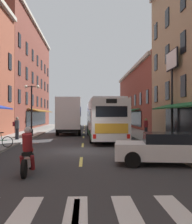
{
  "coord_description": "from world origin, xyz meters",
  "views": [
    {
      "loc": [
        0.21,
        -15.43,
        2.09
      ],
      "look_at": [
        1.0,
        5.24,
        2.31
      ],
      "focal_mm": 42.78,
      "sensor_mm": 36.0,
      "label": 1
    }
  ],
  "objects_px": {
    "box_truck": "(69,116)",
    "sedan_near": "(73,125)",
    "transit_bus": "(104,119)",
    "pedestrian_near": "(17,127)",
    "street_lamp_twin": "(32,107)",
    "sedan_mid": "(170,148)",
    "motorcycle_rider": "(28,154)",
    "pedestrian_mid": "(146,127)",
    "billboard_sign": "(172,72)"
  },
  "relations": [
    {
      "from": "pedestrian_mid",
      "to": "street_lamp_twin",
      "type": "height_order",
      "value": "street_lamp_twin"
    },
    {
      "from": "billboard_sign",
      "to": "box_truck",
      "type": "xyz_separation_m",
      "value": [
        -8.6,
        7.59,
        -3.51
      ]
    },
    {
      "from": "transit_bus",
      "to": "street_lamp_twin",
      "type": "distance_m",
      "value": 6.92
    },
    {
      "from": "transit_bus",
      "to": "box_truck",
      "type": "relative_size",
      "value": 1.73
    },
    {
      "from": "billboard_sign",
      "to": "street_lamp_twin",
      "type": "bearing_deg",
      "value": 160.93
    },
    {
      "from": "pedestrian_mid",
      "to": "pedestrian_near",
      "type": "bearing_deg",
      "value": -79.42
    },
    {
      "from": "motorcycle_rider",
      "to": "billboard_sign",
      "type": "bearing_deg",
      "value": 51.84
    },
    {
      "from": "box_truck",
      "to": "street_lamp_twin",
      "type": "height_order",
      "value": "street_lamp_twin"
    },
    {
      "from": "street_lamp_twin",
      "to": "pedestrian_mid",
      "type": "bearing_deg",
      "value": -0.95
    },
    {
      "from": "box_truck",
      "to": "motorcycle_rider",
      "type": "xyz_separation_m",
      "value": [
        -0.3,
        -18.9,
        -1.24
      ]
    },
    {
      "from": "transit_bus",
      "to": "pedestrian_near",
      "type": "xyz_separation_m",
      "value": [
        -7.01,
        -1.73,
        -0.67
      ]
    },
    {
      "from": "billboard_sign",
      "to": "sedan_mid",
      "type": "height_order",
      "value": "billboard_sign"
    },
    {
      "from": "sedan_mid",
      "to": "motorcycle_rider",
      "type": "xyz_separation_m",
      "value": [
        -5.6,
        -1.51,
        0.02
      ]
    },
    {
      "from": "transit_bus",
      "to": "billboard_sign",
      "type": "bearing_deg",
      "value": -22.92
    },
    {
      "from": "box_truck",
      "to": "motorcycle_rider",
      "type": "bearing_deg",
      "value": -90.9
    },
    {
      "from": "transit_bus",
      "to": "box_truck",
      "type": "bearing_deg",
      "value": 121.67
    },
    {
      "from": "billboard_sign",
      "to": "motorcycle_rider",
      "type": "height_order",
      "value": "billboard_sign"
    },
    {
      "from": "billboard_sign",
      "to": "transit_bus",
      "type": "height_order",
      "value": "billboard_sign"
    },
    {
      "from": "box_truck",
      "to": "pedestrian_near",
      "type": "relative_size",
      "value": 3.93
    },
    {
      "from": "sedan_near",
      "to": "pedestrian_near",
      "type": "xyz_separation_m",
      "value": [
        -3.63,
        -17.27,
        0.41
      ]
    },
    {
      "from": "billboard_sign",
      "to": "motorcycle_rider",
      "type": "distance_m",
      "value": 15.16
    },
    {
      "from": "box_truck",
      "to": "sedan_near",
      "type": "height_order",
      "value": "box_truck"
    },
    {
      "from": "sedan_mid",
      "to": "street_lamp_twin",
      "type": "relative_size",
      "value": 1.0
    },
    {
      "from": "box_truck",
      "to": "sedan_near",
      "type": "relative_size",
      "value": 1.45
    },
    {
      "from": "motorcycle_rider",
      "to": "street_lamp_twin",
      "type": "distance_m",
      "value": 15.84
    },
    {
      "from": "sedan_near",
      "to": "street_lamp_twin",
      "type": "distance_m",
      "value": 14.19
    },
    {
      "from": "transit_bus",
      "to": "street_lamp_twin",
      "type": "bearing_deg",
      "value": 164.16
    },
    {
      "from": "pedestrian_near",
      "to": "street_lamp_twin",
      "type": "bearing_deg",
      "value": 178.34
    },
    {
      "from": "pedestrian_mid",
      "to": "box_truck",
      "type": "bearing_deg",
      "value": -122.83
    },
    {
      "from": "motorcycle_rider",
      "to": "pedestrian_near",
      "type": "xyz_separation_m",
      "value": [
        -3.42,
        11.82,
        0.37
      ]
    },
    {
      "from": "sedan_near",
      "to": "motorcycle_rider",
      "type": "xyz_separation_m",
      "value": [
        -0.22,
        -29.09,
        0.04
      ]
    },
    {
      "from": "transit_bus",
      "to": "pedestrian_near",
      "type": "height_order",
      "value": "transit_bus"
    },
    {
      "from": "street_lamp_twin",
      "to": "motorcycle_rider",
      "type": "bearing_deg",
      "value": -79.05
    },
    {
      "from": "street_lamp_twin",
      "to": "pedestrian_near",
      "type": "bearing_deg",
      "value": -96.84
    },
    {
      "from": "box_truck",
      "to": "motorcycle_rider",
      "type": "relative_size",
      "value": 3.37
    },
    {
      "from": "sedan_near",
      "to": "street_lamp_twin",
      "type": "bearing_deg",
      "value": -103.18
    },
    {
      "from": "motorcycle_rider",
      "to": "pedestrian_mid",
      "type": "xyz_separation_m",
      "value": [
        7.7,
        15.25,
        0.26
      ]
    },
    {
      "from": "sedan_mid",
      "to": "street_lamp_twin",
      "type": "distance_m",
      "value": 16.48
    },
    {
      "from": "transit_bus",
      "to": "motorcycle_rider",
      "type": "bearing_deg",
      "value": -104.87
    },
    {
      "from": "transit_bus",
      "to": "pedestrian_near",
      "type": "bearing_deg",
      "value": -166.13
    },
    {
      "from": "motorcycle_rider",
      "to": "pedestrian_near",
      "type": "distance_m",
      "value": 12.31
    },
    {
      "from": "box_truck",
      "to": "street_lamp_twin",
      "type": "relative_size",
      "value": 1.48
    },
    {
      "from": "street_lamp_twin",
      "to": "sedan_mid",
      "type": "bearing_deg",
      "value": -58.34
    },
    {
      "from": "transit_bus",
      "to": "motorcycle_rider",
      "type": "height_order",
      "value": "transit_bus"
    },
    {
      "from": "transit_bus",
      "to": "sedan_near",
      "type": "xyz_separation_m",
      "value": [
        -3.38,
        15.53,
        -1.08
      ]
    },
    {
      "from": "transit_bus",
      "to": "pedestrian_mid",
      "type": "xyz_separation_m",
      "value": [
        4.1,
        1.69,
        -0.78
      ]
    },
    {
      "from": "street_lamp_twin",
      "to": "transit_bus",
      "type": "bearing_deg",
      "value": -15.84
    },
    {
      "from": "sedan_near",
      "to": "pedestrian_mid",
      "type": "relative_size",
      "value": 2.96
    },
    {
      "from": "motorcycle_rider",
      "to": "pedestrian_mid",
      "type": "relative_size",
      "value": 1.28
    },
    {
      "from": "box_truck",
      "to": "sedan_mid",
      "type": "height_order",
      "value": "box_truck"
    }
  ]
}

